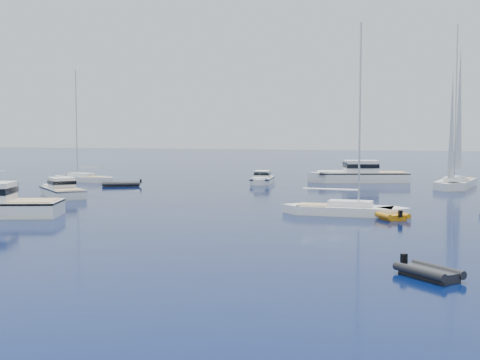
% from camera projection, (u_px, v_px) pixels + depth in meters
% --- Properties ---
extents(ground, '(400.00, 400.00, 0.00)m').
position_uv_depth(ground, '(56.00, 281.00, 25.59)').
color(ground, '#08184B').
rests_on(ground, ground).
extents(motor_cruiser_far_l, '(8.27, 7.83, 2.29)m').
position_uv_depth(motor_cruiser_far_l, '(61.00, 196.00, 59.86)').
color(motor_cruiser_far_l, silver).
rests_on(motor_cruiser_far_l, ground).
extents(motor_cruiser_distant, '(13.41, 8.02, 3.37)m').
position_uv_depth(motor_cruiser_distant, '(358.00, 182.00, 77.24)').
color(motor_cruiser_distant, silver).
rests_on(motor_cruiser_distant, ground).
extents(motor_cruiser_horizon, '(3.40, 7.58, 1.92)m').
position_uv_depth(motor_cruiser_horizon, '(262.00, 183.00, 75.26)').
color(motor_cruiser_horizon, white).
rests_on(motor_cruiser_horizon, ground).
extents(sailboat_centre, '(9.77, 2.79, 14.26)m').
position_uv_depth(sailboat_centre, '(345.00, 215.00, 46.37)').
color(sailboat_centre, white).
rests_on(sailboat_centre, ground).
extents(sailboat_sails_r, '(5.09, 12.65, 18.08)m').
position_uv_depth(sailboat_sails_r, '(456.00, 187.00, 69.79)').
color(sailboat_sails_r, white).
rests_on(sailboat_sails_r, ground).
extents(sailboat_far_l, '(9.86, 3.96, 14.09)m').
position_uv_depth(sailboat_far_l, '(84.00, 182.00, 78.20)').
color(sailboat_far_l, silver).
rests_on(sailboat_far_l, ground).
extents(tender_yellow, '(4.03, 4.47, 0.95)m').
position_uv_depth(tender_yellow, '(386.00, 218.00, 44.80)').
color(tender_yellow, '#C4760B').
rests_on(tender_yellow, ground).
extents(tender_grey_near, '(3.26, 3.18, 0.95)m').
position_uv_depth(tender_grey_near, '(428.00, 277.00, 26.26)').
color(tender_grey_near, black).
rests_on(tender_grey_near, ground).
extents(tender_grey_far, '(4.93, 4.18, 0.95)m').
position_uv_depth(tender_grey_far, '(121.00, 186.00, 71.37)').
color(tender_grey_far, black).
rests_on(tender_grey_far, ground).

